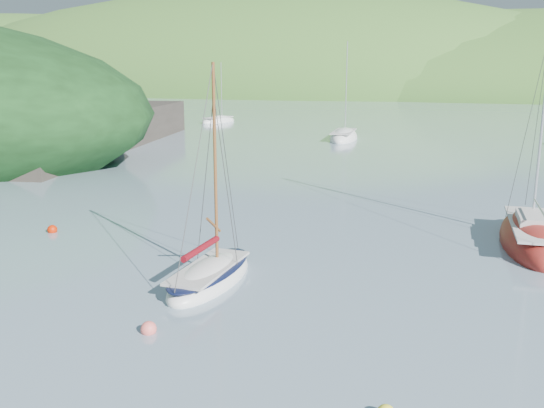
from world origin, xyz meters
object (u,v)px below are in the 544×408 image
(sloop_red, at_px, (534,239))
(distant_sloop_c, at_px, (218,121))
(distant_sloop_a, at_px, (344,138))
(daysailer_white, at_px, (210,277))

(sloop_red, xyz_separation_m, distant_sloop_c, (-36.48, 48.01, -0.07))
(sloop_red, height_order, distant_sloop_a, sloop_red)
(daysailer_white, relative_size, distant_sloop_c, 0.98)
(distant_sloop_a, relative_size, distant_sloop_c, 1.26)
(daysailer_white, relative_size, distant_sloop_a, 0.78)
(distant_sloop_a, height_order, distant_sloop_c, distant_sloop_a)
(daysailer_white, height_order, distant_sloop_c, distant_sloop_c)
(sloop_red, relative_size, distant_sloop_a, 1.11)
(sloop_red, xyz_separation_m, distant_sloop_a, (-16.21, 34.93, -0.04))
(daysailer_white, bearing_deg, distant_sloop_a, 96.79)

